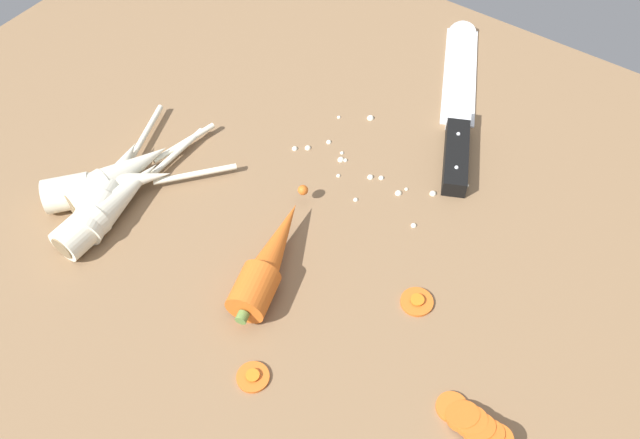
# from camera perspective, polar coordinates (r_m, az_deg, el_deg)

# --- Properties ---
(ground_plane) EXTENTS (1.20, 0.90, 0.04)m
(ground_plane) POSITION_cam_1_polar(r_m,az_deg,el_deg) (0.78, 0.84, -0.62)
(ground_plane) COLOR brown
(chefs_knife) EXTENTS (0.18, 0.33, 0.04)m
(chefs_knife) POSITION_cam_1_polar(r_m,az_deg,el_deg) (0.92, 11.82, 10.60)
(chefs_knife) COLOR silver
(chefs_knife) RESTS_ON ground_plane
(whole_carrot) EXTENTS (0.08, 0.18, 0.04)m
(whole_carrot) POSITION_cam_1_polar(r_m,az_deg,el_deg) (0.71, -4.34, -3.46)
(whole_carrot) COLOR #D6601E
(whole_carrot) RESTS_ON ground_plane
(parsnip_front) EXTENTS (0.16, 0.18, 0.04)m
(parsnip_front) POSITION_cam_1_polar(r_m,az_deg,el_deg) (0.81, -17.63, 2.80)
(parsnip_front) COLOR silver
(parsnip_front) RESTS_ON ground_plane
(parsnip_mid_left) EXTENTS (0.04, 0.23, 0.04)m
(parsnip_mid_left) POSITION_cam_1_polar(r_m,az_deg,el_deg) (0.79, -17.38, 1.24)
(parsnip_mid_left) COLOR silver
(parsnip_mid_left) RESTS_ON ground_plane
(parsnip_mid_right) EXTENTS (0.07, 0.20, 0.04)m
(parsnip_mid_right) POSITION_cam_1_polar(r_m,az_deg,el_deg) (0.81, -16.73, 3.61)
(parsnip_mid_right) COLOR silver
(parsnip_mid_right) RESTS_ON ground_plane
(parsnip_back) EXTENTS (0.10, 0.21, 0.04)m
(parsnip_back) POSITION_cam_1_polar(r_m,az_deg,el_deg) (0.81, -17.45, 2.71)
(parsnip_back) COLOR silver
(parsnip_back) RESTS_ON ground_plane
(carrot_slice_stack) EXTENTS (0.08, 0.04, 0.03)m
(carrot_slice_stack) POSITION_cam_1_polar(r_m,az_deg,el_deg) (0.65, 13.09, -16.74)
(carrot_slice_stack) COLOR #D6601E
(carrot_slice_stack) RESTS_ON ground_plane
(carrot_slice_stray_near) EXTENTS (0.03, 0.03, 0.01)m
(carrot_slice_stray_near) POSITION_cam_1_polar(r_m,az_deg,el_deg) (0.71, 8.29, -6.90)
(carrot_slice_stray_near) COLOR #D6601E
(carrot_slice_stray_near) RESTS_ON ground_plane
(carrot_slice_stray_mid) EXTENTS (0.03, 0.03, 0.01)m
(carrot_slice_stray_mid) POSITION_cam_1_polar(r_m,az_deg,el_deg) (0.66, -5.76, -13.18)
(carrot_slice_stray_mid) COLOR #D6601E
(carrot_slice_stray_mid) RESTS_ON ground_plane
(mince_crumbs) EXTENTS (0.21, 0.13, 0.01)m
(mince_crumbs) POSITION_cam_1_polar(r_m,az_deg,el_deg) (0.82, 4.12, 4.81)
(mince_crumbs) COLOR silver
(mince_crumbs) RESTS_ON ground_plane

